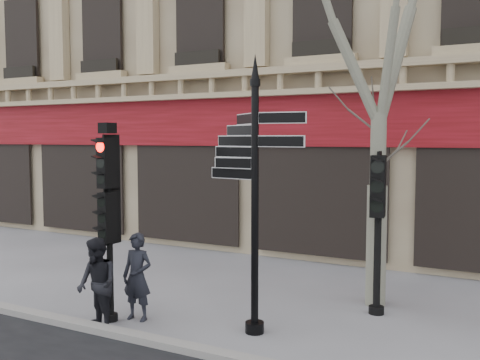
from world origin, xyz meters
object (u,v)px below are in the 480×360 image
at_px(fingerpost, 255,148).
at_px(traffic_signal_main, 109,197).
at_px(pedestrian_a, 137,277).
at_px(traffic_signal_secondary, 378,204).
at_px(pedestrian_b, 97,284).

xyz_separation_m(fingerpost, traffic_signal_main, (-2.46, -0.65, -0.85)).
distance_m(fingerpost, pedestrian_a, 3.09).
bearing_deg(traffic_signal_main, pedestrian_a, 37.55).
height_order(fingerpost, pedestrian_a, fingerpost).
bearing_deg(pedestrian_a, traffic_signal_secondary, 26.66).
relative_size(traffic_signal_main, traffic_signal_secondary, 1.20).
distance_m(traffic_signal_secondary, pedestrian_a, 4.43).
bearing_deg(traffic_signal_main, pedestrian_b, -74.71).
relative_size(fingerpost, pedestrian_a, 2.94).
bearing_deg(pedestrian_b, traffic_signal_secondary, 58.89).
bearing_deg(pedestrian_b, pedestrian_a, 90.52).
height_order(pedestrian_a, pedestrian_b, pedestrian_b).
bearing_deg(traffic_signal_secondary, pedestrian_b, -150.93).
bearing_deg(pedestrian_a, fingerpost, 5.24).
distance_m(fingerpost, traffic_signal_secondary, 2.62).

